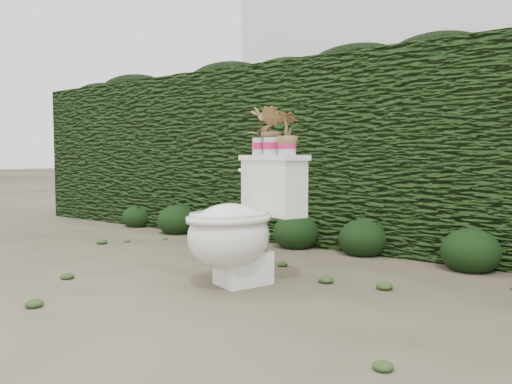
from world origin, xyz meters
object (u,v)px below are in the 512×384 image
Objects in this scene: toilet at (240,226)px; potted_plant_right at (287,135)px; potted_plant_left at (260,132)px; potted_plant_center at (272,132)px.

potted_plant_right is (0.21, 0.18, 0.54)m from toilet.
potted_plant_left is at bearing 119.88° from toilet.
potted_plant_right is at bearing -106.89° from potted_plant_left.
potted_plant_right reaches higher than toilet.
toilet is 0.61m from potted_plant_right.
potted_plant_right is (0.15, -0.05, -0.02)m from potted_plant_center.
potted_plant_left reaches higher than toilet.
potted_plant_left is 1.04× the size of potted_plant_center.
potted_plant_center is at bearing -106.89° from potted_plant_left.
potted_plant_right is (0.26, -0.09, -0.03)m from potted_plant_left.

